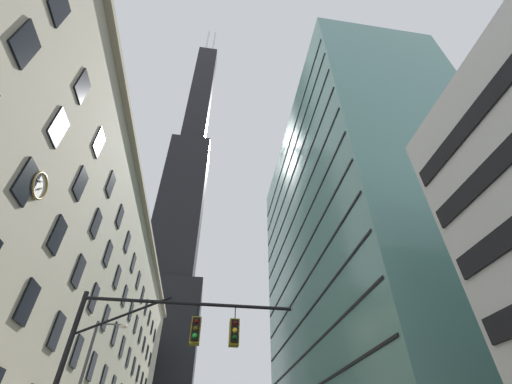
% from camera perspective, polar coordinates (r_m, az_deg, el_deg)
% --- Properties ---
extents(station_building, '(15.43, 73.73, 28.47)m').
position_cam_1_polar(station_building, '(46.95, -31.00, -18.56)').
color(station_building, '#B2A88E').
rests_on(station_building, ground).
extents(dark_skyscraper, '(22.43, 22.43, 216.08)m').
position_cam_1_polar(dark_skyscraper, '(119.73, -13.64, -7.72)').
color(dark_skyscraper, black).
rests_on(dark_skyscraper, ground).
extents(glass_office_midrise, '(18.63, 44.79, 53.92)m').
position_cam_1_polar(glass_office_midrise, '(54.27, 16.49, -9.82)').
color(glass_office_midrise, slate).
rests_on(glass_office_midrise, ground).
extents(traffic_signal_mast, '(8.81, 0.63, 6.89)m').
position_cam_1_polar(traffic_signal_mast, '(14.67, -15.68, -24.13)').
color(traffic_signal_mast, black).
rests_on(traffic_signal_mast, sidewalk_left).
extents(street_lamppost, '(1.95, 0.32, 8.45)m').
position_cam_1_polar(street_lamppost, '(24.10, -27.35, -27.18)').
color(street_lamppost, '#47474C').
rests_on(street_lamppost, sidewalk_left).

